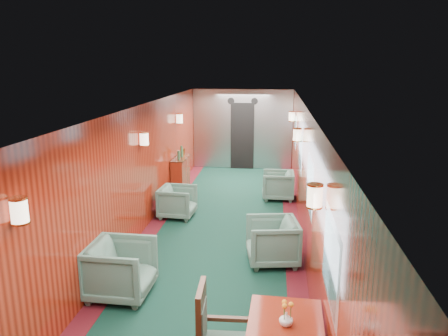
# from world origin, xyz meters

# --- Properties ---
(room) EXTENTS (12.00, 12.10, 2.40)m
(room) POSITION_xyz_m (0.00, 0.00, 1.63)
(room) COLOR #0E3225
(room) RESTS_ON ground
(bulkhead) EXTENTS (2.98, 0.17, 2.39)m
(bulkhead) POSITION_xyz_m (0.00, 5.91, 1.18)
(bulkhead) COLOR #AAAEB2
(bulkhead) RESTS_ON ground
(windows_right) EXTENTS (0.02, 8.60, 0.80)m
(windows_right) POSITION_xyz_m (1.49, 0.25, 1.45)
(windows_right) COLOR #B3B5BA
(windows_right) RESTS_ON ground
(wall_sconces) EXTENTS (2.97, 7.97, 0.25)m
(wall_sconces) POSITION_xyz_m (0.00, 0.57, 1.79)
(wall_sconces) COLOR #FFECC6
(wall_sconces) RESTS_ON ground
(side_chair) EXTENTS (0.52, 0.55, 1.12)m
(side_chair) POSITION_xyz_m (0.45, -3.49, 0.61)
(side_chair) COLOR #1C423B
(side_chair) RESTS_ON ground
(credenza) EXTENTS (0.31, 0.97, 1.15)m
(credenza) POSITION_xyz_m (-1.34, 3.21, 0.45)
(credenza) COLOR maroon
(credenza) RESTS_ON ground
(flower_vase) EXTENTS (0.15, 0.15, 0.14)m
(flower_vase) POSITION_xyz_m (1.12, -3.47, 0.83)
(flower_vase) COLOR silver
(flower_vase) RESTS_ON dining_table
(armchair_left_near) EXTENTS (0.88, 0.86, 0.78)m
(armchair_left_near) POSITION_xyz_m (-1.09, -1.84, 0.39)
(armchair_left_near) COLOR #1C423B
(armchair_left_near) RESTS_ON ground
(armchair_left_far) EXTENTS (0.76, 0.74, 0.65)m
(armchair_left_far) POSITION_xyz_m (-1.01, 1.38, 0.33)
(armchair_left_far) COLOR #1C423B
(armchair_left_far) RESTS_ON ground
(armchair_right_near) EXTENTS (0.92, 0.90, 0.73)m
(armchair_right_near) POSITION_xyz_m (0.97, -0.57, 0.37)
(armchair_right_near) COLOR #1C423B
(armchair_right_near) RESTS_ON ground
(armchair_right_far) EXTENTS (0.74, 0.72, 0.67)m
(armchair_right_far) POSITION_xyz_m (1.08, 2.87, 0.33)
(armchair_right_far) COLOR #1C423B
(armchair_right_far) RESTS_ON ground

